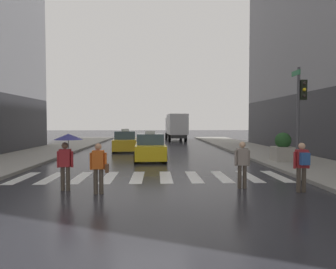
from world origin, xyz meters
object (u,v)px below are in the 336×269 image
object	(u,v)px
pedestrian_with_umbrella	(67,146)
planter_near_corner	(283,148)
traffic_light_pole	(300,103)
box_truck	(176,126)
taxi_lead	(150,148)
pedestrian_with_handbag	(99,165)
taxi_second	(125,142)
pedestrian_plain_coat	(242,162)
pedestrian_with_backpack	(302,163)

from	to	relation	value
pedestrian_with_umbrella	planter_near_corner	bearing A→B (deg)	32.04
traffic_light_pole	box_truck	world-z (taller)	traffic_light_pole
taxi_lead	pedestrian_with_handbag	world-z (taller)	taxi_lead
taxi_second	box_truck	world-z (taller)	box_truck
pedestrian_with_handbag	pedestrian_plain_coat	distance (m)	4.93
traffic_light_pole	pedestrian_with_backpack	size ratio (longest dim) A/B	2.91
traffic_light_pole	pedestrian_with_umbrella	distance (m)	10.76
box_truck	pedestrian_with_backpack	world-z (taller)	box_truck
pedestrian_with_umbrella	planter_near_corner	world-z (taller)	pedestrian_with_umbrella
pedestrian_with_handbag	pedestrian_plain_coat	bearing A→B (deg)	7.53
pedestrian_with_backpack	traffic_light_pole	bearing A→B (deg)	64.94
box_truck	planter_near_corner	bearing A→B (deg)	-77.90
pedestrian_with_handbag	pedestrian_with_umbrella	bearing A→B (deg)	154.80
pedestrian_with_backpack	planter_near_corner	bearing A→B (deg)	71.29
taxi_lead	pedestrian_with_backpack	size ratio (longest dim) A/B	2.79
pedestrian_plain_coat	traffic_light_pole	bearing A→B (deg)	43.90
pedestrian_with_umbrella	pedestrian_plain_coat	xyz separation A→B (m)	(6.05, 0.10, -0.58)
taxi_lead	pedestrian_plain_coat	bearing A→B (deg)	-67.88
pedestrian_with_umbrella	taxi_lead	bearing A→B (deg)	72.65
taxi_second	box_truck	xyz separation A→B (m)	(5.09, 13.64, 1.13)
pedestrian_with_backpack	pedestrian_plain_coat	xyz separation A→B (m)	(-1.80, 0.69, -0.03)
taxi_lead	box_truck	bearing A→B (deg)	81.39
taxi_second	planter_near_corner	xyz separation A→B (m)	(9.71, -7.90, 0.15)
traffic_light_pole	taxi_second	distance (m)	14.31
taxi_lead	pedestrian_with_umbrella	bearing A→B (deg)	-107.35
taxi_lead	pedestrian_with_umbrella	distance (m)	8.91
box_truck	pedestrian_with_umbrella	xyz separation A→B (m)	(-5.60, -27.94, -0.34)
traffic_light_pole	pedestrian_with_umbrella	xyz separation A→B (m)	(-9.91, -3.82, -1.74)
pedestrian_with_backpack	pedestrian_with_handbag	xyz separation A→B (m)	(-6.69, 0.04, -0.04)
pedestrian_with_handbag	planter_near_corner	size ratio (longest dim) A/B	1.03
box_truck	planter_near_corner	world-z (taller)	box_truck
taxi_lead	planter_near_corner	distance (m)	7.85
taxi_lead	pedestrian_with_backpack	bearing A→B (deg)	-60.11
traffic_light_pole	pedestrian_with_handbag	bearing A→B (deg)	-153.49
traffic_light_pole	taxi_lead	xyz separation A→B (m)	(-7.27, 4.65, -2.53)
pedestrian_with_umbrella	pedestrian_with_backpack	world-z (taller)	pedestrian_with_umbrella
taxi_second	pedestrian_with_handbag	distance (m)	14.86
taxi_lead	pedestrian_with_backpack	xyz separation A→B (m)	(5.21, -9.05, 0.25)
pedestrian_with_umbrella	pedestrian_plain_coat	size ratio (longest dim) A/B	1.18
traffic_light_pole	taxi_lead	distance (m)	8.99
taxi_lead	pedestrian_plain_coat	xyz separation A→B (m)	(3.40, -8.37, 0.21)
traffic_light_pole	taxi_lead	bearing A→B (deg)	147.38
taxi_second	pedestrian_plain_coat	bearing A→B (deg)	-68.69
box_truck	pedestrian_plain_coat	bearing A→B (deg)	-89.07
traffic_light_pole	planter_near_corner	distance (m)	3.52
traffic_light_pole	pedestrian_with_backpack	bearing A→B (deg)	-115.06
box_truck	pedestrian_with_backpack	bearing A→B (deg)	-85.48
traffic_light_pole	taxi_second	size ratio (longest dim) A/B	1.04
pedestrian_with_umbrella	pedestrian_with_handbag	distance (m)	1.41
taxi_lead	pedestrian_plain_coat	distance (m)	9.04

